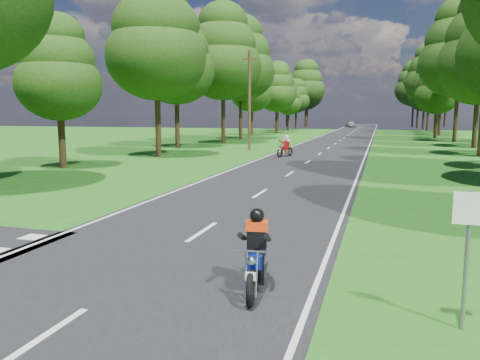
% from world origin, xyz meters
% --- Properties ---
extents(ground, '(160.00, 160.00, 0.00)m').
position_xyz_m(ground, '(0.00, 0.00, 0.00)').
color(ground, '#1B5A14').
rests_on(ground, ground).
extents(main_road, '(7.00, 140.00, 0.02)m').
position_xyz_m(main_road, '(0.00, 50.00, 0.01)').
color(main_road, black).
rests_on(main_road, ground).
extents(road_markings, '(7.40, 140.00, 0.01)m').
position_xyz_m(road_markings, '(-0.14, 48.13, 0.02)').
color(road_markings, silver).
rests_on(road_markings, main_road).
extents(treeline, '(40.00, 115.35, 14.78)m').
position_xyz_m(treeline, '(1.43, 60.06, 8.25)').
color(treeline, black).
rests_on(treeline, ground).
extents(telegraph_pole, '(1.20, 0.26, 8.00)m').
position_xyz_m(telegraph_pole, '(-6.00, 28.00, 4.07)').
color(telegraph_pole, '#382616').
rests_on(telegraph_pole, ground).
extents(road_sign, '(0.45, 0.07, 2.00)m').
position_xyz_m(road_sign, '(5.50, -2.01, 1.34)').
color(road_sign, slate).
rests_on(road_sign, ground).
extents(rider_near_blue, '(0.81, 1.74, 1.40)m').
position_xyz_m(rider_near_blue, '(2.33, -1.45, 0.72)').
color(rider_near_blue, navy).
rests_on(rider_near_blue, main_road).
extents(rider_far_red, '(1.11, 1.89, 1.49)m').
position_xyz_m(rider_far_red, '(-2.03, 22.97, 0.77)').
color(rider_far_red, '#B80E10').
rests_on(rider_far_red, main_road).
extents(distant_car, '(2.72, 4.10, 1.30)m').
position_xyz_m(distant_car, '(-1.87, 91.52, 0.67)').
color(distant_car, '#B3B6BB').
rests_on(distant_car, main_road).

